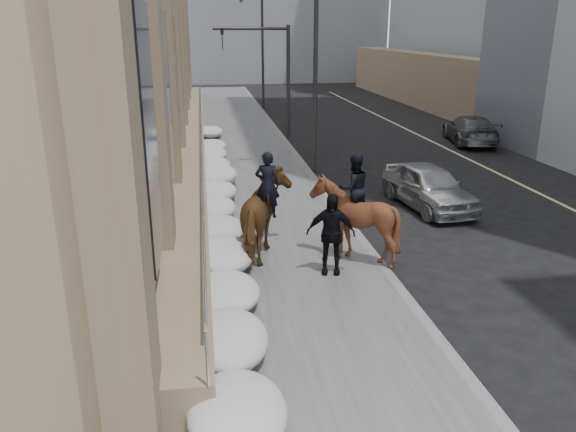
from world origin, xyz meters
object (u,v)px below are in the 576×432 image
at_px(mounted_horse_right, 354,216).
at_px(pedestrian, 331,234).
at_px(car_silver, 428,186).
at_px(car_grey, 470,130).
at_px(mounted_horse_left, 266,214).

distance_m(mounted_horse_right, pedestrian, 1.09).
height_order(mounted_horse_right, car_silver, mounted_horse_right).
xyz_separation_m(mounted_horse_right, car_silver, (3.76, 4.28, -0.54)).
bearing_deg(mounted_horse_right, car_grey, -135.69).
relative_size(pedestrian, car_grey, 0.40).
height_order(mounted_horse_left, car_silver, mounted_horse_left).
xyz_separation_m(mounted_horse_right, pedestrian, (-0.76, -0.76, -0.16)).
height_order(mounted_horse_right, car_grey, mounted_horse_right).
relative_size(mounted_horse_left, car_grey, 0.55).
height_order(mounted_horse_right, pedestrian, mounted_horse_right).
relative_size(mounted_horse_left, car_silver, 0.64).
height_order(mounted_horse_left, car_grey, mounted_horse_left).
relative_size(car_silver, car_grey, 0.87).
height_order(mounted_horse_left, mounted_horse_right, mounted_horse_left).
xyz_separation_m(mounted_horse_left, pedestrian, (1.42, -1.29, -0.14)).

